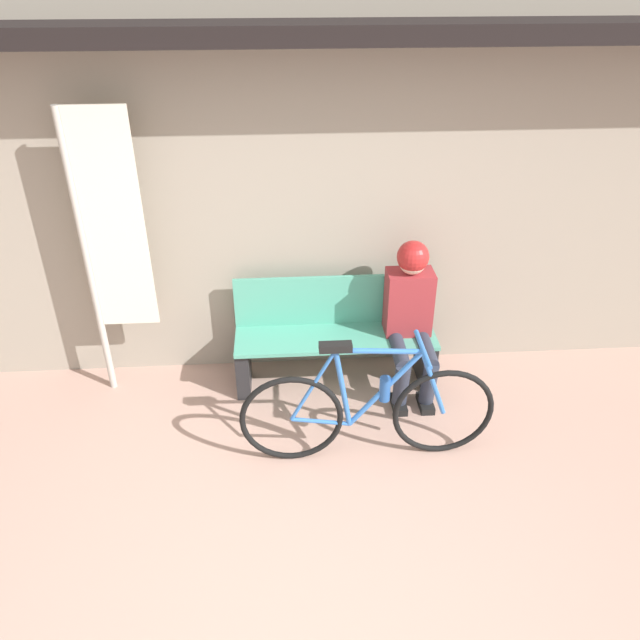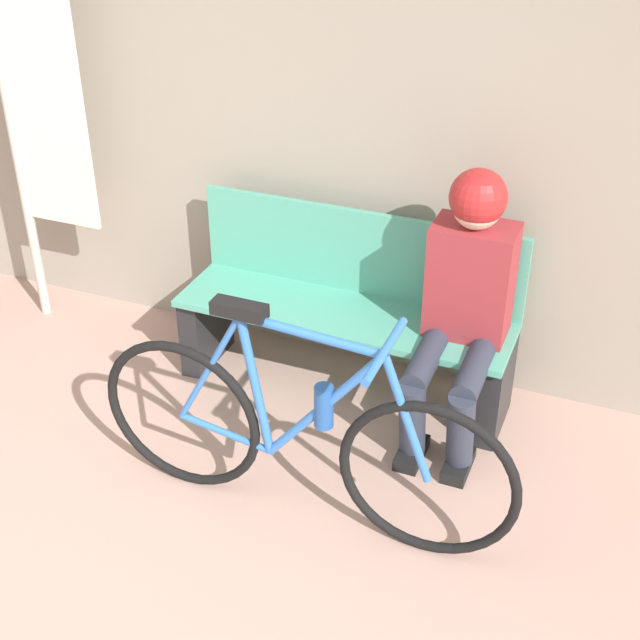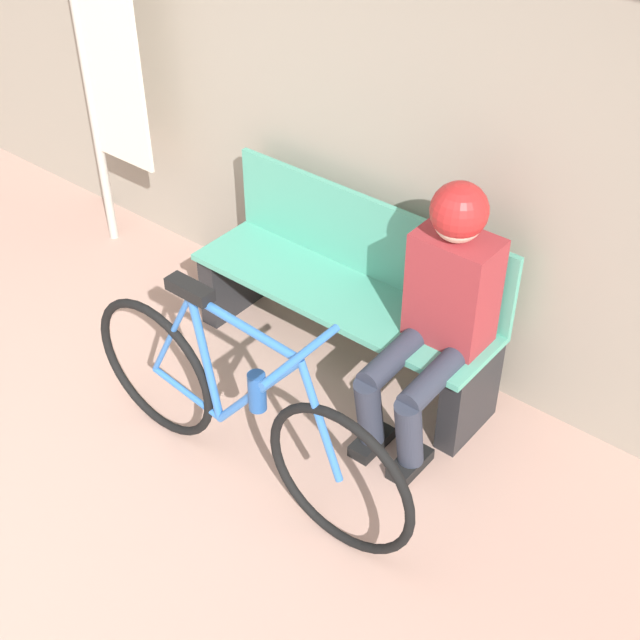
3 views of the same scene
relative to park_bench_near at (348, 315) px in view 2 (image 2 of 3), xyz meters
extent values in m
cube|color=#9E9384|center=(-0.33, 0.32, 1.22)|extent=(12.00, 0.12, 3.20)
cube|color=#51A88E|center=(0.00, -0.05, 0.03)|extent=(1.50, 0.42, 0.03)
cube|color=#51A88E|center=(0.00, 0.14, 0.25)|extent=(1.50, 0.03, 0.40)
cube|color=#232326|center=(-0.70, -0.05, -0.18)|extent=(0.10, 0.36, 0.40)
cube|color=#232326|center=(0.70, -0.05, -0.18)|extent=(0.10, 0.36, 0.40)
torus|color=black|center=(-0.36, -0.87, -0.05)|extent=(0.67, 0.04, 0.67)
torus|color=black|center=(0.63, -0.87, -0.05)|extent=(0.67, 0.04, 0.67)
cylinder|color=blue|center=(0.19, -0.87, 0.45)|extent=(0.53, 0.03, 0.07)
cylinder|color=blue|center=(0.23, -0.87, 0.17)|extent=(0.46, 0.03, 0.56)
cylinder|color=blue|center=(-0.03, -0.87, 0.18)|extent=(0.13, 0.03, 0.58)
cylinder|color=blue|center=(-0.17, -0.87, -0.08)|extent=(0.38, 0.03, 0.09)
cylinder|color=blue|center=(-0.22, -0.87, 0.21)|extent=(0.30, 0.02, 0.53)
cylinder|color=blue|center=(0.54, -0.87, 0.20)|extent=(0.21, 0.03, 0.49)
cube|color=black|center=(-0.08, -0.87, 0.50)|extent=(0.20, 0.07, 0.05)
cylinder|color=blue|center=(0.45, -0.87, 0.46)|extent=(0.03, 0.40, 0.03)
cylinder|color=#235199|center=(0.23, -0.87, 0.17)|extent=(0.07, 0.07, 0.17)
cylinder|color=#2D3342|center=(0.44, -0.26, 0.04)|extent=(0.11, 0.41, 0.13)
cylinder|color=#2D3342|center=(0.44, -0.43, -0.15)|extent=(0.11, 0.17, 0.37)
cube|color=black|center=(0.44, -0.40, -0.35)|extent=(0.10, 0.22, 0.06)
cylinder|color=#2D3342|center=(0.64, -0.26, 0.04)|extent=(0.11, 0.41, 0.13)
cylinder|color=#2D3342|center=(0.64, -0.43, -0.15)|extent=(0.11, 0.17, 0.37)
cube|color=black|center=(0.64, -0.40, -0.35)|extent=(0.10, 0.22, 0.06)
cube|color=maroon|center=(0.54, -0.01, 0.30)|extent=(0.34, 0.22, 0.50)
sphere|color=beige|center=(0.54, -0.03, 0.64)|extent=(0.20, 0.20, 0.20)
sphere|color=#B22323|center=(0.54, -0.03, 0.67)|extent=(0.23, 0.23, 0.23)
cylinder|color=#B7B2A8|center=(-1.72, 0.02, 0.68)|extent=(0.05, 0.05, 2.11)
cube|color=silver|center=(-1.49, 0.02, 0.96)|extent=(0.40, 0.02, 1.55)
camera|label=1|loc=(-0.39, -3.97, 2.56)|focal=35.00mm
camera|label=2|loc=(1.17, -3.21, 2.08)|focal=50.00mm
camera|label=3|loc=(1.96, -2.64, 2.44)|focal=50.00mm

